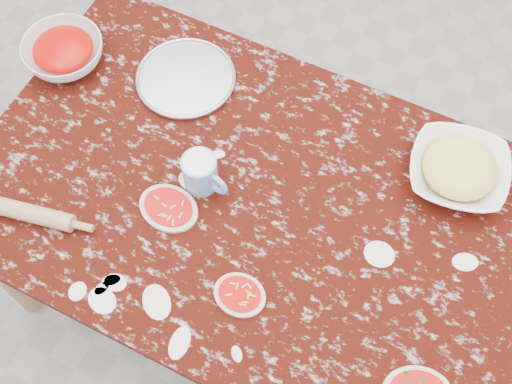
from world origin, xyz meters
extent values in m
plane|color=gray|center=(0.00, 0.00, 0.00)|extent=(4.00, 4.00, 0.00)
cube|color=black|center=(0.00, 0.00, 0.73)|extent=(1.60, 1.00, 0.04)
cube|color=#A87D5F|center=(0.00, 0.00, 0.67)|extent=(1.50, 0.90, 0.08)
cylinder|color=#A87D5F|center=(-0.72, -0.42, 0.35)|extent=(0.07, 0.07, 0.71)
cylinder|color=#A87D5F|center=(-0.72, 0.42, 0.35)|extent=(0.07, 0.07, 0.71)
cylinder|color=#A87D5F|center=(0.72, 0.42, 0.35)|extent=(0.07, 0.07, 0.71)
cylinder|color=#B2B2B7|center=(-0.37, 0.27, 0.76)|extent=(0.31, 0.31, 0.01)
imported|color=white|center=(-0.74, 0.17, 0.79)|extent=(0.30, 0.30, 0.08)
imported|color=white|center=(0.47, 0.31, 0.78)|extent=(0.32, 0.32, 0.07)
cylinder|color=#759AE8|center=(-0.16, -0.02, 0.81)|extent=(0.10, 0.10, 0.11)
torus|color=#759AE8|center=(-0.11, -0.03, 0.81)|extent=(0.08, 0.03, 0.08)
cylinder|color=silver|center=(-0.16, -0.02, 0.85)|extent=(0.08, 0.08, 0.01)
ellipsoid|color=beige|center=(-0.20, -0.13, 0.76)|extent=(0.18, 0.15, 0.01)
ellipsoid|color=red|center=(-0.20, -0.13, 0.76)|extent=(0.15, 0.12, 0.00)
ellipsoid|color=beige|center=(0.08, -0.26, 0.76)|extent=(0.14, 0.11, 0.01)
ellipsoid|color=red|center=(0.08, -0.26, 0.76)|extent=(0.11, 0.09, 0.00)
cylinder|color=tan|center=(-0.52, -0.32, 0.77)|extent=(0.25, 0.10, 0.05)
camera|label=1|loc=(0.36, -0.72, 2.34)|focal=45.55mm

